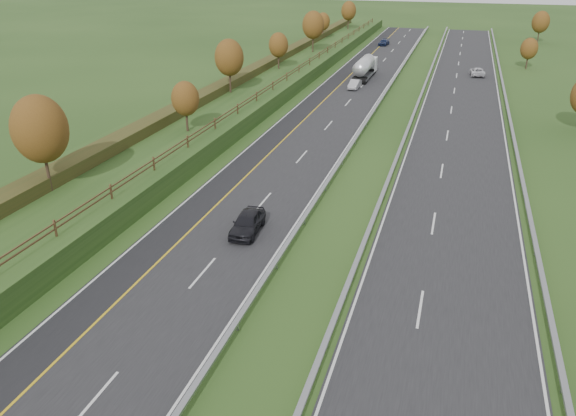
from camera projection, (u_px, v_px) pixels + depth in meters
name	position (u px, v px, depth m)	size (l,w,h in m)	color
ground	(379.00, 140.00, 62.81)	(400.00, 400.00, 0.00)	#244117
near_carriageway	(320.00, 123.00, 69.28)	(10.50, 200.00, 0.04)	black
far_carriageway	(459.00, 134.00, 64.89)	(10.50, 200.00, 0.04)	black
hard_shoulder	(291.00, 120.00, 70.27)	(3.00, 200.00, 0.04)	black
lane_markings	(372.00, 127.00, 67.46)	(26.75, 200.00, 0.01)	silver
embankment_left	(223.00, 107.00, 72.33)	(12.00, 200.00, 2.00)	#244117
hedge_left	(208.00, 94.00, 72.22)	(2.20, 180.00, 1.10)	#333917
fence_left	(254.00, 97.00, 70.06)	(0.12, 189.06, 1.20)	#422B19
median_barrier_near	(366.00, 122.00, 67.52)	(0.32, 200.00, 0.71)	gray
median_barrier_far	(409.00, 125.00, 66.16)	(0.32, 200.00, 0.71)	gray
outer_barrier_far	(513.00, 133.00, 63.10)	(0.32, 200.00, 0.71)	gray
trees_left	(212.00, 70.00, 67.07)	(6.64, 164.30, 7.66)	#2D2116
trees_far	(558.00, 60.00, 85.02)	(8.45, 118.60, 7.12)	#2D2116
road_tanker	(365.00, 67.00, 93.10)	(2.40, 11.22, 3.46)	silver
car_dark_near	(247.00, 223.00, 41.75)	(1.89, 4.69, 1.60)	black
car_silver_mid	(355.00, 84.00, 86.24)	(1.40, 4.03, 1.33)	#AAA9AE
car_small_far	(384.00, 42.00, 126.67)	(1.79, 4.40, 1.28)	#141F40
car_oncoming	(477.00, 72.00, 95.33)	(2.25, 4.87, 1.35)	silver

